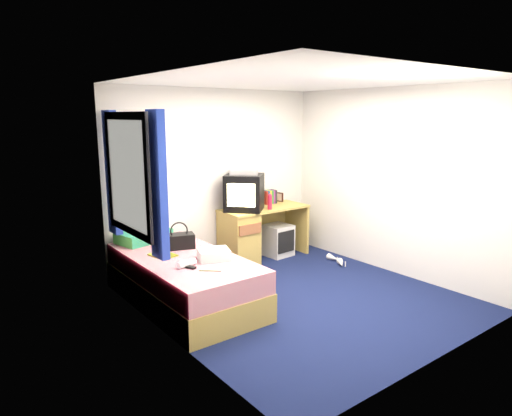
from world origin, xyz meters
TOP-DOWN VIEW (x-y plane):
  - ground at (0.00, 0.00)m, footprint 3.40×3.40m
  - room_shell at (0.00, 0.00)m, footprint 3.40×3.40m
  - bed at (-1.10, 0.67)m, footprint 1.01×2.00m
  - pillow at (-1.19, 1.49)m, footprint 0.68×0.51m
  - desk at (0.34, 1.44)m, footprint 1.30×0.55m
  - storage_cube at (0.85, 1.39)m, footprint 0.39×0.39m
  - crt_tv at (0.28, 1.44)m, footprint 0.68×0.68m
  - vcr at (0.28, 1.44)m, footprint 0.46×0.45m
  - book_row at (0.86, 1.60)m, footprint 0.20×0.13m
  - picture_frame at (1.08, 1.63)m, footprint 0.05×0.12m
  - pink_water_bottle at (0.59, 1.26)m, footprint 0.07×0.07m
  - aerosol_can at (0.46, 1.49)m, footprint 0.06×0.06m
  - handbag at (-0.99, 0.96)m, footprint 0.38×0.29m
  - towel at (-0.89, 0.38)m, footprint 0.40×0.37m
  - magazine at (-1.27, 0.82)m, footprint 0.26×0.31m
  - water_bottle at (-1.24, 0.33)m, footprint 0.21×0.10m
  - colour_swatch_fan at (-1.11, 0.09)m, footprint 0.20×0.19m
  - remote_control at (-1.25, 0.29)m, footprint 0.11×0.17m
  - window_assembly at (-1.55, 0.90)m, footprint 0.11×1.42m
  - white_heels at (1.27, 0.58)m, footprint 0.25×0.45m

SIDE VIEW (x-z plane):
  - ground at x=0.00m, z-range 0.00..0.00m
  - white_heels at x=1.27m, z-range -0.01..0.09m
  - storage_cube at x=0.85m, z-range 0.00..0.46m
  - bed at x=-1.10m, z-range 0.00..0.54m
  - desk at x=0.34m, z-range 0.03..0.78m
  - colour_swatch_fan at x=-1.11m, z-range 0.54..0.55m
  - magazine at x=-1.27m, z-range 0.54..0.55m
  - remote_control at x=-1.25m, z-range 0.54..0.56m
  - water_bottle at x=-1.24m, z-range 0.54..0.61m
  - towel at x=-0.89m, z-range 0.54..0.65m
  - pillow at x=-1.19m, z-range 0.54..0.67m
  - handbag at x=-0.99m, z-range 0.48..0.79m
  - picture_frame at x=1.08m, z-range 0.75..0.89m
  - aerosol_can at x=0.46m, z-range 0.75..0.93m
  - pink_water_bottle at x=0.59m, z-range 0.75..0.95m
  - book_row at x=0.86m, z-range 0.75..0.95m
  - crt_tv at x=0.28m, z-range 0.75..1.25m
  - vcr at x=0.28m, z-range 1.25..1.32m
  - window_assembly at x=-1.55m, z-range 0.72..2.12m
  - room_shell at x=0.00m, z-range -0.25..3.15m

